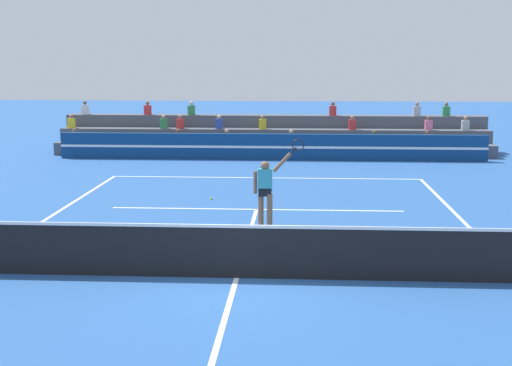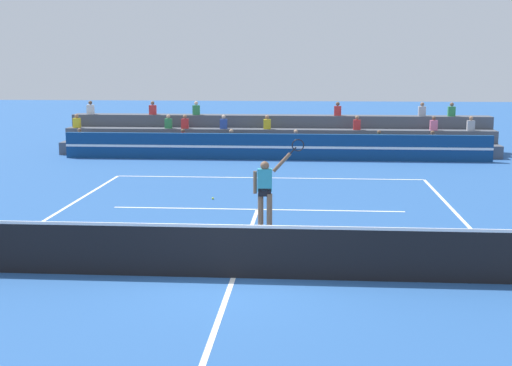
{
  "view_description": "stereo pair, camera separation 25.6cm",
  "coord_description": "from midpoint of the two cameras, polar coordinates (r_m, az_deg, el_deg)",
  "views": [
    {
      "loc": [
        1.19,
        -13.25,
        4.18
      ],
      "look_at": [
        0.1,
        4.47,
        1.1
      ],
      "focal_mm": 50.0,
      "sensor_mm": 36.0,
      "label": 1
    },
    {
      "loc": [
        1.44,
        -13.23,
        4.18
      ],
      "look_at": [
        0.1,
        4.47,
        1.1
      ],
      "focal_mm": 50.0,
      "sensor_mm": 36.0,
      "label": 2
    }
  ],
  "objects": [
    {
      "name": "tennis_ball",
      "position": [
        21.6,
        -3.95,
        -1.25
      ],
      "size": [
        0.07,
        0.07,
        0.07
      ],
      "primitive_type": "sphere",
      "color": "#C6DB33",
      "rests_on": "ground"
    },
    {
      "name": "court_lines",
      "position": [
        13.95,
        -2.09,
        -7.59
      ],
      "size": [
        11.1,
        23.9,
        0.01
      ],
      "color": "white",
      "rests_on": "ground"
    },
    {
      "name": "sponsor_banner_wall",
      "position": [
        30.1,
        0.97,
        2.91
      ],
      "size": [
        18.0,
        0.26,
        1.1
      ],
      "color": "navy",
      "rests_on": "ground"
    },
    {
      "name": "tennis_player",
      "position": [
        17.67,
        0.4,
        -0.59
      ],
      "size": [
        1.32,
        0.33,
        2.33
      ],
      "color": "brown",
      "rests_on": "ground"
    },
    {
      "name": "tennis_net",
      "position": [
        13.79,
        -2.11,
        -5.45
      ],
      "size": [
        12.0,
        0.1,
        1.1
      ],
      "color": "#2D6B38",
      "rests_on": "ground"
    },
    {
      "name": "bleacher_stand",
      "position": [
        32.6,
        1.16,
        3.62
      ],
      "size": [
        19.31,
        2.85,
        2.28
      ],
      "color": "#4C515B",
      "rests_on": "ground"
    },
    {
      "name": "ground_plane",
      "position": [
        13.95,
        -2.09,
        -7.6
      ],
      "size": [
        120.0,
        120.0,
        0.0
      ],
      "primitive_type": "plane",
      "color": "#285699"
    }
  ]
}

